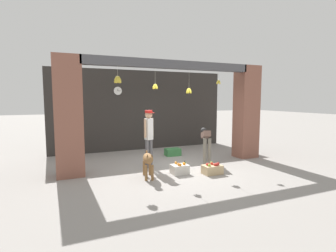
{
  "coord_description": "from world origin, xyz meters",
  "views": [
    {
      "loc": [
        -3.19,
        -6.93,
        2.04
      ],
      "look_at": [
        0.0,
        0.46,
        1.19
      ],
      "focal_mm": 28.0,
      "sensor_mm": 36.0,
      "label": 1
    }
  ],
  "objects": [
    {
      "name": "produce_box_green",
      "position": [
        0.63,
        1.48,
        0.13
      ],
      "size": [
        0.54,
        0.34,
        0.26
      ],
      "primitive_type": "cube",
      "color": "#387A42",
      "rests_on": "ground_plane"
    },
    {
      "name": "shopkeeper",
      "position": [
        -0.69,
        0.29,
        1.01
      ],
      "size": [
        0.32,
        0.31,
        1.7
      ],
      "rotation": [
        0.0,
        0.0,
        3.53
      ],
      "color": "#56565B",
      "rests_on": "ground_plane"
    },
    {
      "name": "fruit_crate_oranges",
      "position": [
        -0.14,
        -0.67,
        0.13
      ],
      "size": [
        0.45,
        0.35,
        0.32
      ],
      "color": "silver",
      "rests_on": "ground_plane"
    },
    {
      "name": "shop_back_wall",
      "position": [
        0.0,
        3.11,
        1.57
      ],
      "size": [
        7.07,
        0.12,
        3.14
      ],
      "primitive_type": "cube",
      "color": "#2D2B28",
      "rests_on": "ground_plane"
    },
    {
      "name": "worker_stooping",
      "position": [
        1.09,
        -0.0,
        0.73
      ],
      "size": [
        0.47,
        0.81,
        1.09
      ],
      "rotation": [
        0.0,
        0.0,
        -0.38
      ],
      "color": "#6B665B",
      "rests_on": "ground_plane"
    },
    {
      "name": "shop_pillar_left",
      "position": [
        -2.88,
        0.3,
        1.57
      ],
      "size": [
        0.7,
        0.6,
        3.14
      ],
      "primitive_type": "cube",
      "color": "brown",
      "rests_on": "ground_plane"
    },
    {
      "name": "fruit_crate_apples",
      "position": [
        0.66,
        -1.04,
        0.13
      ],
      "size": [
        0.51,
        0.34,
        0.31
      ],
      "color": "tan",
      "rests_on": "ground_plane"
    },
    {
      "name": "shop_pillar_right",
      "position": [
        2.88,
        0.3,
        1.57
      ],
      "size": [
        0.7,
        0.6,
        3.14
      ],
      "primitive_type": "cube",
      "color": "brown",
      "rests_on": "ground_plane"
    },
    {
      "name": "water_bottle",
      "position": [
        0.16,
        -0.38,
        0.12
      ],
      "size": [
        0.07,
        0.07,
        0.26
      ],
      "color": "#38934C",
      "rests_on": "ground_plane"
    },
    {
      "name": "dog",
      "position": [
        -1.05,
        -0.7,
        0.47
      ],
      "size": [
        0.39,
        0.93,
        0.69
      ],
      "rotation": [
        0.0,
        0.0,
        -1.79
      ],
      "color": "olive",
      "rests_on": "ground_plane"
    },
    {
      "name": "ground_plane",
      "position": [
        0.0,
        0.0,
        0.0
      ],
      "size": [
        60.0,
        60.0,
        0.0
      ],
      "primitive_type": "plane",
      "color": "gray"
    },
    {
      "name": "wall_clock",
      "position": [
        -0.97,
        3.03,
        2.33
      ],
      "size": [
        0.33,
        0.03,
        0.33
      ],
      "color": "black"
    },
    {
      "name": "storefront_awning",
      "position": [
        -0.03,
        0.12,
        2.99
      ],
      "size": [
        5.17,
        0.28,
        0.96
      ],
      "color": "#4C4C51"
    }
  ]
}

